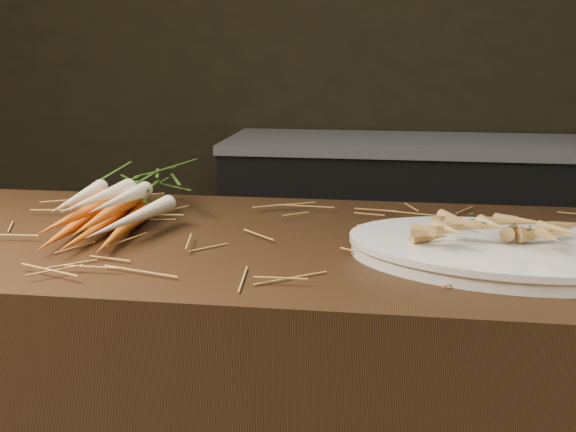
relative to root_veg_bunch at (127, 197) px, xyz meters
name	(u,v)px	position (x,y,z in m)	size (l,w,h in m)	color
back_counter	(433,235)	(0.70, 1.79, -0.53)	(1.82, 0.62, 0.84)	black
straw_bedding	(323,236)	(0.40, -0.09, -0.04)	(1.40, 0.60, 0.02)	#AF7F41
root_veg_bunch	(127,197)	(0.00, 0.00, 0.00)	(0.20, 0.54, 0.10)	#E66208
serving_platter	(500,254)	(0.70, -0.18, -0.04)	(0.50, 0.33, 0.03)	white
roasted_veg_heap	(502,229)	(0.70, -0.18, 0.01)	(0.24, 0.18, 0.06)	#AA7640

